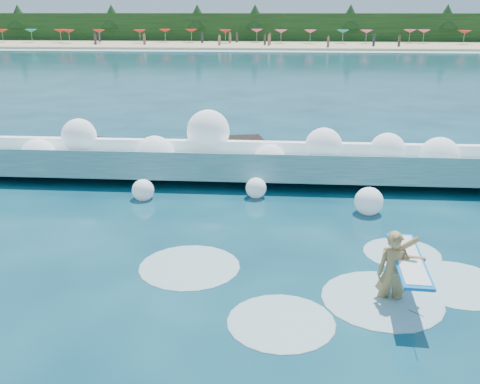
% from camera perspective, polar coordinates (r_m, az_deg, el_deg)
% --- Properties ---
extents(ground, '(200.00, 200.00, 0.00)m').
position_cam_1_polar(ground, '(12.19, -7.87, -8.21)').
color(ground, '#082F43').
rests_on(ground, ground).
extents(beach, '(140.00, 20.00, 0.40)m').
position_cam_1_polar(beach, '(88.78, 3.00, 15.38)').
color(beach, tan).
rests_on(beach, ground).
extents(wet_band, '(140.00, 5.00, 0.08)m').
position_cam_1_polar(wet_band, '(77.82, 2.76, 14.78)').
color(wet_band, silver).
rests_on(wet_band, ground).
extents(treeline, '(140.00, 4.00, 5.00)m').
position_cam_1_polar(treeline, '(98.67, 3.20, 17.06)').
color(treeline, black).
rests_on(treeline, ground).
extents(breaking_wave, '(17.93, 2.80, 1.55)m').
position_cam_1_polar(breaking_wave, '(18.37, -0.39, 3.15)').
color(breaking_wave, teal).
rests_on(breaking_wave, ground).
extents(rock_cluster, '(7.87, 3.07, 1.22)m').
position_cam_1_polar(rock_cluster, '(19.86, -9.06, 3.66)').
color(rock_cluster, black).
rests_on(rock_cluster, ground).
extents(surfer_with_board, '(0.97, 2.93, 1.77)m').
position_cam_1_polar(surfer_with_board, '(11.04, 16.35, -8.07)').
color(surfer_with_board, '#A5824D').
rests_on(surfer_with_board, ground).
extents(wave_spray, '(14.77, 5.00, 2.28)m').
position_cam_1_polar(wave_spray, '(18.16, 0.06, 4.52)').
color(wave_spray, white).
rests_on(wave_spray, ground).
extents(surf_foam, '(9.06, 5.17, 0.12)m').
position_cam_1_polar(surf_foam, '(11.56, 11.90, -10.05)').
color(surf_foam, silver).
rests_on(surf_foam, ground).
extents(beach_umbrellas, '(111.39, 6.84, 0.50)m').
position_cam_1_polar(beach_umbrellas, '(90.66, 3.08, 16.75)').
color(beach_umbrellas, red).
rests_on(beach_umbrellas, ground).
extents(beachgoers, '(98.95, 14.12, 1.94)m').
position_cam_1_polar(beachgoers, '(86.73, 14.88, 15.31)').
color(beachgoers, '#3F332D').
rests_on(beachgoers, ground).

